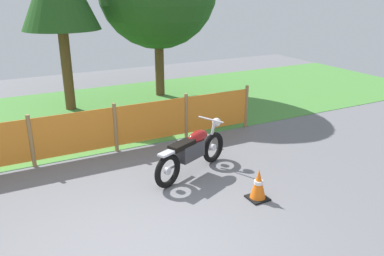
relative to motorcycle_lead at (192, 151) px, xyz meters
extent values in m
cube|color=#4C8C3D|center=(-1.75, 4.53, -0.44)|extent=(24.00, 5.70, 0.01)
cylinder|color=#997547|center=(-2.58, 1.68, 0.08)|extent=(0.08, 0.08, 1.05)
cylinder|color=#997547|center=(-0.93, 1.68, 0.08)|extent=(0.08, 0.08, 1.05)
cylinder|color=#997547|center=(0.72, 1.68, 0.08)|extent=(0.08, 0.08, 1.05)
cylinder|color=#997547|center=(2.36, 1.68, 0.08)|extent=(0.08, 0.08, 1.05)
cube|color=orange|center=(-1.75, 1.68, 0.10)|extent=(1.57, 0.02, 0.85)
cube|color=orange|center=(-0.11, 1.68, 0.10)|extent=(1.57, 0.02, 0.85)
cube|color=orange|center=(1.54, 1.68, 0.10)|extent=(1.57, 0.02, 0.85)
cylinder|color=brown|center=(-1.17, 5.23, 0.66)|extent=(0.28, 0.28, 2.21)
cylinder|color=brown|center=(1.69, 5.46, 0.56)|extent=(0.28, 0.28, 2.01)
torus|color=black|center=(0.60, 0.26, -0.14)|extent=(0.60, 0.34, 0.61)
cylinder|color=silver|center=(0.60, 0.26, -0.14)|extent=(0.15, 0.11, 0.13)
torus|color=black|center=(-0.62, -0.28, -0.14)|extent=(0.60, 0.34, 0.61)
cylinder|color=silver|center=(-0.62, -0.28, -0.14)|extent=(0.15, 0.11, 0.13)
cube|color=#38383D|center=(-0.05, -0.03, 0.03)|extent=(0.62, 0.44, 0.31)
ellipsoid|color=maroon|center=(0.15, 0.06, 0.24)|extent=(0.55, 0.41, 0.21)
cube|color=black|center=(-0.27, -0.12, 0.21)|extent=(0.58, 0.41, 0.10)
cube|color=silver|center=(-0.62, -0.28, 0.19)|extent=(0.38, 0.28, 0.04)
cylinder|color=silver|center=(0.55, 0.24, 0.14)|extent=(0.23, 0.14, 0.54)
sphere|color=white|center=(0.69, 0.30, 0.36)|extent=(0.23, 0.23, 0.17)
cylinder|color=silver|center=(0.51, 0.23, 0.46)|extent=(0.26, 0.54, 0.03)
cylinder|color=silver|center=(-0.37, -0.02, -0.20)|extent=(0.51, 0.27, 0.07)
cube|color=black|center=(0.51, -1.34, -0.43)|extent=(0.32, 0.32, 0.03)
cone|color=orange|center=(0.51, -1.34, -0.17)|extent=(0.26, 0.26, 0.50)
cylinder|color=white|center=(0.51, -1.34, -0.14)|extent=(0.15, 0.15, 0.06)
camera|label=1|loc=(-3.06, -5.85, 2.83)|focal=36.66mm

